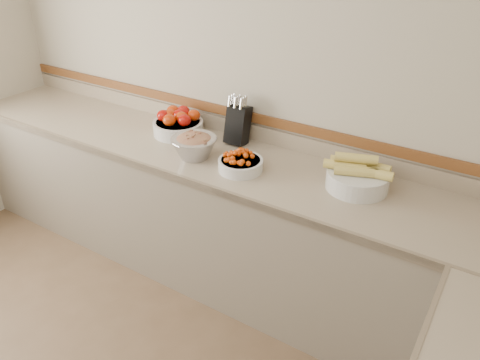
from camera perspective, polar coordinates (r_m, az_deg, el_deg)
The scene contains 7 objects.
back_wall at distance 2.89m, azimuth 1.04°, elevation 12.49°, with size 4.00×4.00×0.00m, color #B7AD97.
counter_back at distance 3.02m, azimuth -2.32°, elevation -4.65°, with size 4.00×0.65×1.08m.
knife_block at distance 2.91m, azimuth -0.27°, elevation 6.91°, with size 0.13×0.16×0.31m.
tomato_bowl at distance 3.09m, azimuth -7.55°, elevation 6.90°, with size 0.33×0.33×0.16m.
cherry_tomato_bowl at distance 2.61m, azimuth 0.05°, elevation 2.14°, with size 0.25×0.25×0.13m.
corn_bowl at distance 2.51m, azimuth 14.15°, elevation 0.46°, with size 0.36×0.33×0.19m.
rhubarb_bowl at distance 2.76m, azimuth -5.62°, elevation 4.25°, with size 0.27×0.27×0.15m.
Camera 1 is at (1.43, -0.36, 2.16)m, focal length 35.00 mm.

